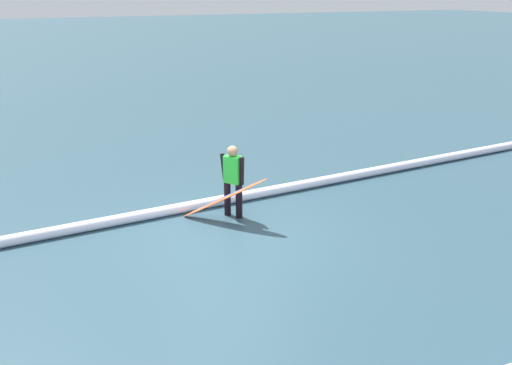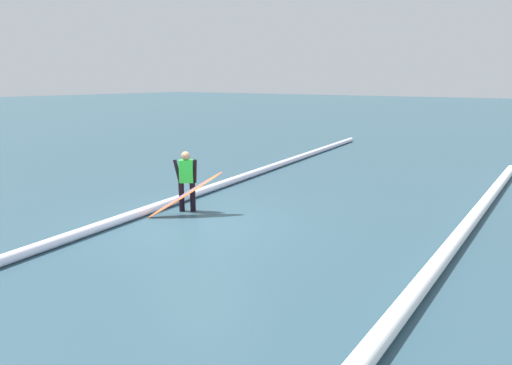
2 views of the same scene
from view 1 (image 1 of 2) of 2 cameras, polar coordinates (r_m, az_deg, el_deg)
ground_plane at (r=10.35m, az=-2.98°, el=-5.73°), size 171.00×171.00×0.00m
surfer at (r=10.90m, az=-2.49°, el=0.55°), size 0.37×0.53×1.53m
surfboard at (r=10.72m, az=-3.48°, el=-1.71°), size 1.56×1.47×1.10m
wave_crest_foreground at (r=12.42m, az=2.97°, el=-0.65°), size 25.74×1.94×0.22m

